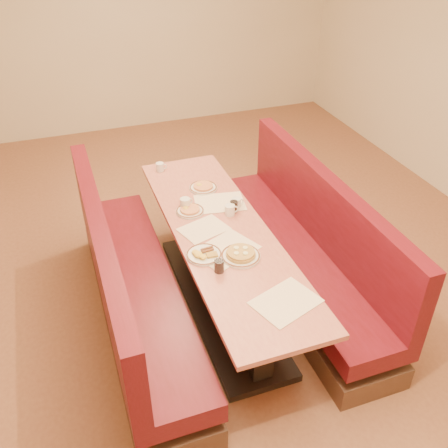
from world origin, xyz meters
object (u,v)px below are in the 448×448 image
object	(u,v)px
pancake_plate	(241,255)
soda_tumbler_near	(219,266)
diner_table	(222,269)
booth_left	(131,291)
coffee_mug_b	(185,203)
coffee_mug_c	(237,203)
coffee_mug_a	(230,210)
soda_tumbler_mid	(234,206)
booth_right	(304,252)
coffee_mug_d	(160,167)
eggs_plate	(204,254)

from	to	relation	value
pancake_plate	soda_tumbler_near	distance (m)	0.22
diner_table	pancake_plate	size ratio (longest dim) A/B	8.97
booth_left	pancake_plate	bearing A→B (deg)	-24.92
coffee_mug_b	coffee_mug_c	world-z (taller)	coffee_mug_b
pancake_plate	coffee_mug_a	xyz separation A→B (m)	(0.12, 0.54, 0.02)
diner_table	soda_tumbler_mid	xyz separation A→B (m)	(0.19, 0.24, 0.42)
soda_tumbler_near	coffee_mug_c	bearing A→B (deg)	61.05
booth_left	soda_tumbler_mid	size ratio (longest dim) A/B	28.80
pancake_plate	soda_tumbler_mid	bearing A→B (deg)	73.98
booth_left	coffee_mug_a	size ratio (longest dim) A/B	22.22
booth_left	soda_tumbler_mid	world-z (taller)	booth_left
booth_right	coffee_mug_d	xyz separation A→B (m)	(-0.94, 1.10, 0.43)
coffee_mug_a	soda_tumbler_near	xyz separation A→B (m)	(-0.32, -0.64, 0.00)
booth_right	coffee_mug_b	bearing A→B (deg)	155.49
coffee_mug_b	soda_tumbler_mid	bearing A→B (deg)	-47.62
soda_tumbler_mid	soda_tumbler_near	bearing A→B (deg)	-117.92
eggs_plate	coffee_mug_b	distance (m)	0.66
soda_tumbler_mid	booth_right	bearing A→B (deg)	-23.38
booth_left	coffee_mug_c	world-z (taller)	booth_left
booth_right	pancake_plate	world-z (taller)	booth_right
pancake_plate	eggs_plate	xyz separation A→B (m)	(-0.24, 0.10, -0.01)
booth_left	booth_right	xyz separation A→B (m)	(1.46, 0.00, 0.00)
booth_right	coffee_mug_c	xyz separation A→B (m)	(-0.50, 0.28, 0.43)
booth_left	eggs_plate	world-z (taller)	booth_left
coffee_mug_a	coffee_mug_d	world-z (taller)	coffee_mug_a
coffee_mug_a	soda_tumbler_mid	world-z (taller)	soda_tumbler_mid
soda_tumbler_mid	coffee_mug_b	bearing A→B (deg)	153.80
booth_right	coffee_mug_b	distance (m)	1.08
coffee_mug_a	coffee_mug_b	world-z (taller)	coffee_mug_b
booth_left	booth_right	bearing A→B (deg)	0.00
soda_tumbler_near	booth_right	bearing A→B (deg)	26.28
coffee_mug_d	soda_tumbler_mid	distance (m)	0.95
coffee_mug_b	coffee_mug_d	size ratio (longest dim) A/B	1.10
soda_tumbler_mid	coffee_mug_c	bearing A→B (deg)	48.47
soda_tumbler_near	soda_tumbler_mid	distance (m)	0.77
coffee_mug_c	coffee_mug_a	bearing A→B (deg)	-138.22
soda_tumbler_near	booth_left	bearing A→B (deg)	141.32
coffee_mug_b	soda_tumbler_mid	distance (m)	0.39
booth_right	soda_tumbler_mid	world-z (taller)	booth_right
coffee_mug_b	soda_tumbler_mid	world-z (taller)	same
coffee_mug_c	coffee_mug_d	distance (m)	0.93
eggs_plate	soda_tumbler_near	world-z (taller)	soda_tumbler_near
pancake_plate	coffee_mug_a	size ratio (longest dim) A/B	2.48
pancake_plate	booth_left	bearing A→B (deg)	155.08
booth_right	eggs_plate	world-z (taller)	booth_right
booth_right	coffee_mug_c	distance (m)	0.72
coffee_mug_d	coffee_mug_a	bearing A→B (deg)	-63.08
pancake_plate	coffee_mug_b	size ratio (longest dim) A/B	2.50
coffee_mug_b	coffee_mug_a	bearing A→B (deg)	-56.69
eggs_plate	coffee_mug_b	xyz separation A→B (m)	(0.06, 0.66, 0.03)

